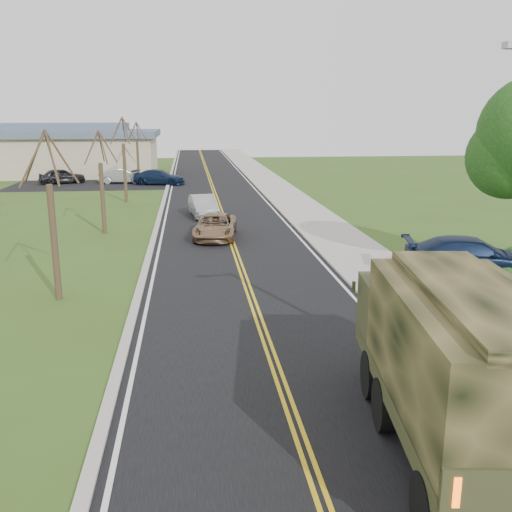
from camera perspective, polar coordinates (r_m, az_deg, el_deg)
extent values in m
plane|color=#364F1A|center=(12.62, 4.32, -17.39)|extent=(160.00, 160.00, 0.00)
cube|color=black|center=(51.04, -4.25, 6.55)|extent=(8.00, 120.00, 0.01)
cube|color=#9E998E|center=(51.37, 0.41, 6.70)|extent=(0.30, 120.00, 0.12)
cube|color=#9E998E|center=(51.62, 2.35, 6.71)|extent=(3.20, 120.00, 0.10)
cube|color=#9E998E|center=(51.02, -8.94, 6.47)|extent=(0.30, 120.00, 0.10)
sphere|color=#113E14|center=(24.47, 23.95, 9.01)|extent=(3.24, 3.24, 3.24)
cylinder|color=#38281C|center=(21.60, -19.51, 1.23)|extent=(0.24, 0.24, 4.20)
cylinder|color=#38281C|center=(21.20, -18.84, 9.36)|extent=(1.01, 0.33, 1.90)
cylinder|color=#38281C|center=(21.78, -19.72, 9.18)|extent=(0.13, 1.29, 1.74)
cylinder|color=#38281C|center=(21.46, -21.29, 9.20)|extent=(0.98, 0.43, 1.90)
cylinder|color=#38281C|center=(20.81, -21.51, 8.85)|extent=(0.79, 1.05, 1.77)
cylinder|color=#38281C|center=(20.72, -19.71, 9.20)|extent=(0.58, 0.90, 1.90)
cylinder|color=#38281C|center=(33.24, -15.09, 5.57)|extent=(0.24, 0.24, 3.96)
cylinder|color=#38281C|center=(33.03, -14.59, 10.53)|extent=(0.96, 0.32, 1.79)
cylinder|color=#38281C|center=(33.54, -15.20, 10.41)|extent=(0.12, 1.22, 1.65)
cylinder|color=#38281C|center=(33.20, -16.11, 10.45)|extent=(0.93, 0.41, 1.79)
cylinder|color=#38281C|center=(32.58, -16.16, 10.26)|extent=(0.75, 0.99, 1.67)
cylinder|color=#38281C|center=(32.55, -15.06, 10.46)|extent=(0.55, 0.85, 1.80)
cylinder|color=#38281C|center=(45.04, -12.97, 8.08)|extent=(0.24, 0.24, 4.44)
cylinder|color=#38281C|center=(44.93, -12.53, 12.19)|extent=(1.07, 0.35, 2.00)
cylinder|color=#38281C|center=(45.49, -13.06, 12.08)|extent=(0.13, 1.36, 1.84)
cylinder|color=#38281C|center=(45.08, -13.80, 12.13)|extent=(1.03, 0.46, 2.00)
cylinder|color=#38281C|center=(44.39, -13.80, 12.00)|extent=(0.83, 1.10, 1.87)
cylinder|color=#38281C|center=(44.38, -12.89, 12.15)|extent=(0.61, 0.95, 2.01)
cylinder|color=#38281C|center=(56.95, -11.71, 9.13)|extent=(0.24, 0.24, 4.08)
cylinder|color=#38281C|center=(56.88, -11.37, 12.11)|extent=(0.99, 0.33, 1.84)
cylinder|color=#38281C|center=(57.39, -11.77, 12.03)|extent=(0.13, 1.25, 1.69)
cylinder|color=#38281C|center=(57.01, -12.30, 12.07)|extent=(0.95, 0.42, 1.85)
cylinder|color=#38281C|center=(56.37, -12.28, 11.97)|extent=(0.77, 1.02, 1.72)
cylinder|color=#38281C|center=(56.37, -11.62, 12.08)|extent=(0.57, 0.88, 1.85)
cube|color=tan|center=(68.14, -18.67, 9.49)|extent=(20.00, 12.00, 4.20)
cube|color=#475466|center=(68.02, -18.83, 11.50)|extent=(21.00, 13.00, 0.70)
cube|color=#475466|center=(68.01, -18.88, 12.09)|extent=(14.00, 8.00, 0.90)
cube|color=black|center=(57.48, -14.61, 6.98)|extent=(18.00, 10.00, 0.02)
cylinder|color=black|center=(10.12, 16.99, -23.04)|extent=(0.50, 1.17, 1.13)
cylinder|color=black|center=(12.81, 12.77, -14.29)|extent=(0.50, 1.17, 1.13)
cylinder|color=black|center=(13.43, 22.09, -13.64)|extent=(0.50, 1.17, 1.13)
cylinder|color=black|center=(14.07, 11.52, -11.54)|extent=(0.50, 1.17, 1.13)
cylinder|color=black|center=(14.64, 20.03, -11.10)|extent=(0.50, 1.17, 1.13)
cube|color=#34381E|center=(12.33, 18.57, -13.20)|extent=(3.35, 7.47, 0.36)
cube|color=#34381E|center=(14.31, 15.64, -5.33)|extent=(2.70, 2.25, 1.44)
cube|color=black|center=(15.10, 14.79, -3.44)|extent=(2.26, 0.36, 0.72)
cube|color=#34381E|center=(11.48, 20.04, -13.99)|extent=(3.23, 5.74, 0.15)
cube|color=black|center=(11.03, 20.51, -9.00)|extent=(3.23, 5.74, 2.06)
cube|color=black|center=(10.67, 21.00, -3.62)|extent=(2.31, 5.63, 0.26)
cube|color=#FF590C|center=(8.77, 19.42, -21.40)|extent=(0.11, 0.05, 0.46)
imported|color=#8D6E4F|center=(31.09, -4.09, 2.97)|extent=(2.74, 4.93, 1.30)
imported|color=#A8A9AD|center=(37.77, -5.30, 4.99)|extent=(2.01, 4.42, 1.41)
imported|color=#0F1B37|center=(25.32, 20.75, -0.09)|extent=(5.94, 3.38, 1.62)
imported|color=black|center=(59.13, -18.82, 7.58)|extent=(4.66, 3.18, 1.47)
imported|color=#B3B2B7|center=(57.76, -13.22, 7.82)|extent=(4.52, 1.60, 1.49)
imported|color=#0F1D39|center=(55.96, -9.67, 7.78)|extent=(5.27, 3.14, 1.43)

